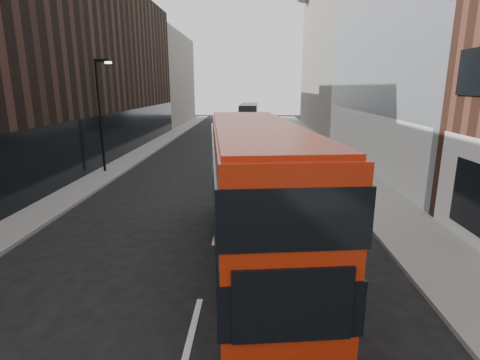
# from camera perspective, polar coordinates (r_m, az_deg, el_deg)

# --- Properties ---
(sidewalk_right) EXTENTS (3.00, 80.00, 0.15)m
(sidewalk_right) POSITION_cam_1_polar(r_m,az_deg,el_deg) (31.66, 13.13, 3.80)
(sidewalk_right) COLOR slate
(sidewalk_right) RESTS_ON ground
(sidewalk_left) EXTENTS (2.00, 80.00, 0.15)m
(sidewalk_left) POSITION_cam_1_polar(r_m,az_deg,el_deg) (32.44, -14.89, 3.94)
(sidewalk_left) COLOR slate
(sidewalk_left) RESTS_ON ground
(building_modern_block) EXTENTS (5.03, 22.00, 20.00)m
(building_modern_block) POSITION_cam_1_polar(r_m,az_deg,el_deg) (28.77, 24.31, 21.67)
(building_modern_block) COLOR #989CA1
(building_modern_block) RESTS_ON ground
(building_victorian) EXTENTS (6.50, 24.00, 21.00)m
(building_victorian) POSITION_cam_1_polar(r_m,az_deg,el_deg) (50.75, 14.06, 18.35)
(building_victorian) COLOR slate
(building_victorian) RESTS_ON ground
(building_left_mid) EXTENTS (5.00, 24.00, 14.00)m
(building_left_mid) POSITION_cam_1_polar(r_m,az_deg,el_deg) (37.87, -18.62, 15.61)
(building_left_mid) COLOR black
(building_left_mid) RESTS_ON ground
(building_left_far) EXTENTS (5.00, 20.00, 13.00)m
(building_left_far) POSITION_cam_1_polar(r_m,az_deg,el_deg) (59.01, -11.00, 14.77)
(building_left_far) COLOR slate
(building_left_far) RESTS_ON ground
(street_lamp) EXTENTS (1.06, 0.22, 7.00)m
(street_lamp) POSITION_cam_1_polar(r_m,az_deg,el_deg) (25.49, -20.47, 10.20)
(street_lamp) COLOR black
(street_lamp) RESTS_ON sidewalk_left
(red_bus) EXTENTS (3.81, 11.18, 4.44)m
(red_bus) POSITION_cam_1_polar(r_m,az_deg,el_deg) (11.53, 2.33, -1.26)
(red_bus) COLOR #A22009
(red_bus) RESTS_ON ground
(grey_bus) EXTENTS (2.59, 10.03, 3.22)m
(grey_bus) POSITION_cam_1_polar(r_m,az_deg,el_deg) (51.61, 1.35, 9.85)
(grey_bus) COLOR black
(grey_bus) RESTS_ON ground
(car_a) EXTENTS (2.02, 4.27, 1.41)m
(car_a) POSITION_cam_1_polar(r_m,az_deg,el_deg) (18.69, 1.63, -0.84)
(car_a) COLOR black
(car_a) RESTS_ON ground
(car_b) EXTENTS (1.89, 4.67, 1.51)m
(car_b) POSITION_cam_1_polar(r_m,az_deg,el_deg) (25.05, -0.06, 3.11)
(car_b) COLOR gray
(car_b) RESTS_ON ground
(car_c) EXTENTS (1.96, 4.33, 1.23)m
(car_c) POSITION_cam_1_polar(r_m,az_deg,el_deg) (33.43, 6.35, 5.55)
(car_c) COLOR black
(car_c) RESTS_ON ground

